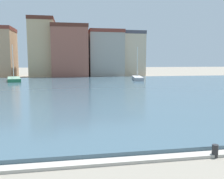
% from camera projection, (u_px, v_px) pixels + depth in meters
% --- Properties ---
extents(harbor_water, '(82.65, 44.41, 0.28)m').
position_uv_depth(harbor_water, '(73.00, 89.00, 30.43)').
color(harbor_water, '#3D5666').
rests_on(harbor_water, ground).
extents(quay_edge_coping, '(82.65, 0.50, 0.12)m').
position_uv_depth(quay_edge_coping, '(81.00, 164.00, 8.48)').
color(quay_edge_coping, '#ADA89E').
rests_on(quay_edge_coping, ground).
extents(sailboat_grey, '(2.92, 7.88, 6.42)m').
position_uv_depth(sailboat_grey, '(137.00, 79.00, 45.19)').
color(sailboat_grey, '#939399').
rests_on(sailboat_grey, ground).
extents(sailboat_green, '(3.84, 8.59, 6.62)m').
position_uv_depth(sailboat_green, '(14.00, 80.00, 42.44)').
color(sailboat_green, '#236B42').
rests_on(sailboat_green, ground).
extents(mooring_bollard, '(0.24, 0.24, 0.50)m').
position_uv_depth(mooring_bollard, '(215.00, 151.00, 9.19)').
color(mooring_bollard, '#232326').
rests_on(mooring_bollard, ground).
extents(townhouse_corner_house, '(5.64, 8.09, 13.50)m').
position_uv_depth(townhouse_corner_house, '(43.00, 48.00, 55.39)').
color(townhouse_corner_house, tan).
rests_on(townhouse_corner_house, ground).
extents(townhouse_wide_warehouse, '(8.12, 7.48, 11.85)m').
position_uv_depth(townhouse_wide_warehouse, '(70.00, 52.00, 54.51)').
color(townhouse_wide_warehouse, '#8E5142').
rests_on(townhouse_wide_warehouse, ground).
extents(townhouse_tall_gabled, '(8.13, 6.25, 11.05)m').
position_uv_depth(townhouse_tall_gabled, '(106.00, 54.00, 56.83)').
color(townhouse_tall_gabled, gray).
rests_on(townhouse_tall_gabled, ground).
extents(townhouse_narrow_midrow, '(6.20, 5.79, 11.04)m').
position_uv_depth(townhouse_narrow_midrow, '(131.00, 54.00, 59.33)').
color(townhouse_narrow_midrow, '#C6B293').
rests_on(townhouse_narrow_midrow, ground).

